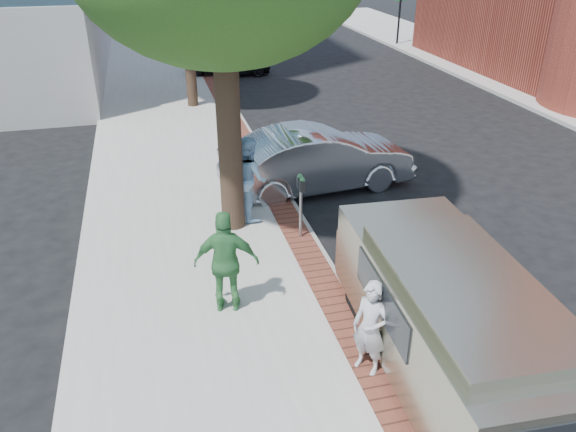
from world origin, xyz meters
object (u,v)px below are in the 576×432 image
object	(u,v)px
sedan_silver	(317,159)
person_officer	(248,178)
person_green	(227,262)
parking_meter	(301,193)
van	(445,311)
bg_car	(230,61)
person_gray	(370,328)

from	to	relation	value
sedan_silver	person_officer	bearing A→B (deg)	118.22
person_officer	sedan_silver	distance (m)	2.58
person_green	parking_meter	bearing A→B (deg)	-119.31
van	person_officer	bearing A→B (deg)	112.57
person_green	bg_car	size ratio (longest dim) A/B	0.51
parking_meter	person_green	xyz separation A→B (m)	(-1.95, -2.21, -0.09)
person_gray	van	bearing A→B (deg)	50.18
van	bg_car	bearing A→B (deg)	93.35
van	parking_meter	bearing A→B (deg)	107.03
parking_meter	person_green	world-z (taller)	person_green
parking_meter	bg_car	bearing A→B (deg)	86.33
bg_car	van	distance (m)	20.58
person_gray	person_green	distance (m)	2.79
parking_meter	person_green	distance (m)	2.95
sedan_silver	bg_car	distance (m)	13.51
parking_meter	person_officer	bearing A→B (deg)	125.41
person_officer	person_green	world-z (taller)	person_officer
person_officer	bg_car	size ratio (longest dim) A/B	0.52
bg_car	van	bearing A→B (deg)	-178.41
sedan_silver	bg_car	world-z (taller)	sedan_silver
parking_meter	sedan_silver	xyz separation A→B (m)	(1.21, 2.72, -0.37)
person_green	sedan_silver	bearing A→B (deg)	-110.53
bg_car	sedan_silver	bearing A→B (deg)	-177.75
person_green	sedan_silver	world-z (taller)	person_green
person_gray	bg_car	bearing A→B (deg)	139.41
sedan_silver	van	bearing A→B (deg)	172.60
person_gray	sedan_silver	bearing A→B (deg)	131.94
parking_meter	person_gray	size ratio (longest dim) A/B	0.93
person_gray	sedan_silver	world-z (taller)	person_gray
bg_car	person_officer	bearing A→B (deg)	174.13
person_officer	van	distance (m)	5.95
person_officer	van	size ratio (longest dim) A/B	0.36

